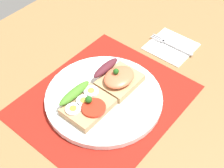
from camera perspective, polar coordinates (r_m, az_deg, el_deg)
The scene contains 7 objects.
ground_plane at distance 77.16cm, azimuth -1.42°, elevation -3.72°, with size 120.00×90.00×3.20cm, color olive.
placemat at distance 75.82cm, azimuth -1.45°, elevation -2.88°, with size 38.19×32.39×0.30cm, color maroon.
plate at distance 75.16cm, azimuth -1.46°, elevation -2.45°, with size 27.36×27.36×1.45cm, color white.
sandwich_egg_tomato at distance 71.28cm, azimuth -4.48°, elevation -3.67°, with size 10.53×9.60×3.92cm.
sandwich_salmon at distance 75.87cm, azimuth 1.04°, elevation 1.06°, with size 9.87×9.41×5.24cm.
napkin at distance 91.02cm, azimuth 10.43°, elevation 6.62°, with size 11.90×11.95×0.60cm, color white.
fork at distance 90.88cm, azimuth 10.27°, elevation 6.95°, with size 1.62×13.07×0.32cm.
Camera 1 is at (-36.62, -32.70, 57.93)cm, focal length 51.60 mm.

